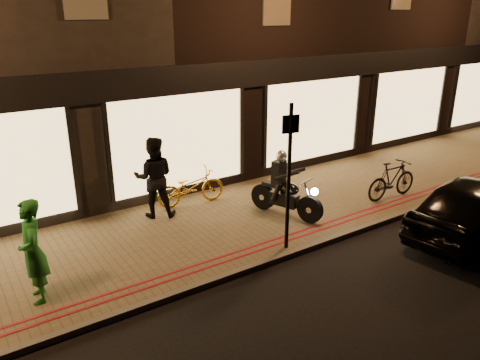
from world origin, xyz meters
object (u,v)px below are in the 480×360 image
object	(u,v)px
motorcycle	(285,191)
parked_car	(475,206)
sign_post	(289,171)
person_green	(33,251)
bicycle_gold	(191,187)

from	to	relation	value
motorcycle	parked_car	bearing A→B (deg)	-63.95
sign_post	person_green	world-z (taller)	sign_post
person_green	parked_car	xyz separation A→B (m)	(8.60, -2.56, -0.33)
motorcycle	sign_post	xyz separation A→B (m)	(-0.99, -1.30, 1.06)
sign_post	parked_car	bearing A→B (deg)	-22.76
bicycle_gold	parked_car	world-z (taller)	parked_car
sign_post	parked_car	world-z (taller)	sign_post
bicycle_gold	person_green	distance (m)	4.68
motorcycle	person_green	world-z (taller)	person_green
motorcycle	person_green	size ratio (longest dim) A/B	1.04
sign_post	person_green	distance (m)	4.78
bicycle_gold	person_green	xyz separation A→B (m)	(-4.10, -2.23, 0.44)
person_green	bicycle_gold	bearing A→B (deg)	124.59
motorcycle	person_green	xyz separation A→B (m)	(-5.62, -0.40, 0.29)
person_green	parked_car	world-z (taller)	person_green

